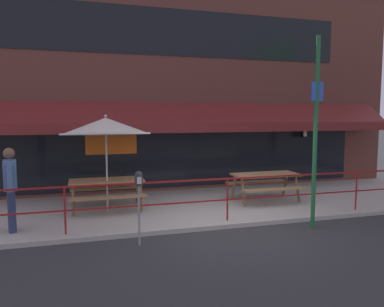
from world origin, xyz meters
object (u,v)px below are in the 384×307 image
at_px(patio_umbrella_left, 106,127).
at_px(pedestrian_walking, 11,185).
at_px(parking_meter_near, 139,186).
at_px(picnic_table_centre, 265,179).
at_px(picnic_table_left, 107,186).
at_px(street_sign_pole, 315,132).

relative_size(patio_umbrella_left, pedestrian_walking, 1.39).
xyz_separation_m(patio_umbrella_left, parking_meter_near, (0.43, -2.36, -1.03)).
height_order(picnic_table_centre, parking_meter_near, parking_meter_near).
bearing_deg(parking_meter_near, picnic_table_left, 99.76).
bearing_deg(picnic_table_centre, patio_umbrella_left, 178.74).
relative_size(picnic_table_centre, pedestrian_walking, 1.05).
relative_size(picnic_table_left, patio_umbrella_left, 0.76).
bearing_deg(picnic_table_left, pedestrian_walking, -147.86).
bearing_deg(street_sign_pole, picnic_table_left, 149.50).
height_order(picnic_table_left, patio_umbrella_left, patio_umbrella_left).
bearing_deg(parking_meter_near, street_sign_pole, 0.42).
height_order(picnic_table_centre, street_sign_pole, street_sign_pole).
distance_m(patio_umbrella_left, street_sign_pole, 4.83).
height_order(picnic_table_left, street_sign_pole, street_sign_pole).
bearing_deg(parking_meter_near, picnic_table_centre, 30.77).
bearing_deg(picnic_table_left, street_sign_pole, -30.50).
distance_m(pedestrian_walking, street_sign_pole, 6.40).
bearing_deg(street_sign_pole, patio_umbrella_left, 151.08).
distance_m(picnic_table_centre, parking_meter_near, 4.46).
distance_m(picnic_table_centre, street_sign_pole, 2.64).
xyz_separation_m(pedestrian_walking, parking_meter_near, (2.40, -1.28, 0.09)).
height_order(pedestrian_walking, parking_meter_near, pedestrian_walking).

